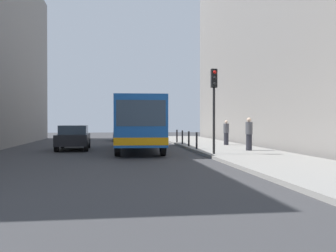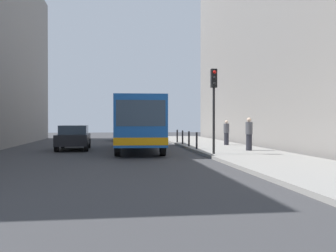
{
  "view_description": "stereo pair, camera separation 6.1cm",
  "coord_description": "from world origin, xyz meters",
  "px_view_note": "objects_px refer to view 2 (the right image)",
  "views": [
    {
      "loc": [
        -1.23,
        -20.82,
        1.71
      ],
      "look_at": [
        1.73,
        0.26,
        1.47
      ],
      "focal_mm": 41.18,
      "sensor_mm": 36.0,
      "label": 1
    },
    {
      "loc": [
        -1.17,
        -20.83,
        1.71
      ],
      "look_at": [
        1.73,
        0.26,
        1.47
      ],
      "focal_mm": 41.18,
      "sensor_mm": 36.0,
      "label": 2
    }
  ],
  "objects_px": {
    "bollard_far": "(183,137)",
    "bus": "(139,121)",
    "traffic_light": "(214,95)",
    "bollard_farthest": "(177,136)",
    "pedestrian_mid_sidewalk": "(226,133)",
    "bollard_mid": "(189,139)",
    "car_beside_bus": "(74,137)",
    "pedestrian_near_signal": "(249,134)",
    "car_behind_bus": "(124,132)",
    "bollard_near": "(197,141)"
  },
  "relations": [
    {
      "from": "bus",
      "to": "traffic_light",
      "type": "bearing_deg",
      "value": 125.42
    },
    {
      "from": "car_beside_bus",
      "to": "traffic_light",
      "type": "height_order",
      "value": "traffic_light"
    },
    {
      "from": "traffic_light",
      "to": "bollard_far",
      "type": "bearing_deg",
      "value": 90.71
    },
    {
      "from": "bollard_farthest",
      "to": "pedestrian_mid_sidewalk",
      "type": "xyz_separation_m",
      "value": [
        2.76,
        -3.54,
        0.34
      ]
    },
    {
      "from": "car_beside_bus",
      "to": "traffic_light",
      "type": "relative_size",
      "value": 1.08
    },
    {
      "from": "car_behind_bus",
      "to": "pedestrian_near_signal",
      "type": "bearing_deg",
      "value": 113.89
    },
    {
      "from": "bollard_mid",
      "to": "car_behind_bus",
      "type": "bearing_deg",
      "value": 109.49
    },
    {
      "from": "bollard_mid",
      "to": "traffic_light",
      "type": "bearing_deg",
      "value": -89.01
    },
    {
      "from": "car_behind_bus",
      "to": "bollard_mid",
      "type": "height_order",
      "value": "car_behind_bus"
    },
    {
      "from": "car_behind_bus",
      "to": "traffic_light",
      "type": "xyz_separation_m",
      "value": [
        3.93,
        -16.6,
        2.22
      ]
    },
    {
      "from": "car_behind_bus",
      "to": "bollard_near",
      "type": "relative_size",
      "value": 4.64
    },
    {
      "from": "bollard_mid",
      "to": "bollard_far",
      "type": "xyz_separation_m",
      "value": [
        0.0,
        2.32,
        0.0
      ]
    },
    {
      "from": "traffic_light",
      "to": "bollard_near",
      "type": "height_order",
      "value": "traffic_light"
    },
    {
      "from": "pedestrian_mid_sidewalk",
      "to": "car_behind_bus",
      "type": "bearing_deg",
      "value": -158.63
    },
    {
      "from": "bollard_near",
      "to": "bollard_farthest",
      "type": "distance_m",
      "value": 6.97
    },
    {
      "from": "car_beside_bus",
      "to": "pedestrian_mid_sidewalk",
      "type": "distance_m",
      "value": 9.93
    },
    {
      "from": "traffic_light",
      "to": "bollard_far",
      "type": "relative_size",
      "value": 4.32
    },
    {
      "from": "car_beside_bus",
      "to": "pedestrian_mid_sidewalk",
      "type": "xyz_separation_m",
      "value": [
        9.88,
        1.06,
        0.18
      ]
    },
    {
      "from": "pedestrian_near_signal",
      "to": "pedestrian_mid_sidewalk",
      "type": "distance_m",
      "value": 4.97
    },
    {
      "from": "car_beside_bus",
      "to": "bollard_far",
      "type": "xyz_separation_m",
      "value": [
        7.11,
        2.28,
        -0.16
      ]
    },
    {
      "from": "traffic_light",
      "to": "bollard_far",
      "type": "distance_m",
      "value": 8.46
    },
    {
      "from": "bus",
      "to": "traffic_light",
      "type": "height_order",
      "value": "traffic_light"
    },
    {
      "from": "bus",
      "to": "bollard_farthest",
      "type": "relative_size",
      "value": 11.71
    },
    {
      "from": "car_beside_bus",
      "to": "bollard_near",
      "type": "relative_size",
      "value": 4.66
    },
    {
      "from": "car_behind_bus",
      "to": "car_beside_bus",
      "type": "bearing_deg",
      "value": 73.41
    },
    {
      "from": "pedestrian_near_signal",
      "to": "pedestrian_mid_sidewalk",
      "type": "xyz_separation_m",
      "value": [
        0.21,
        4.97,
        -0.08
      ]
    },
    {
      "from": "car_behind_bus",
      "to": "bollard_mid",
      "type": "bearing_deg",
      "value": 109.88
    },
    {
      "from": "bollard_farthest",
      "to": "pedestrian_mid_sidewalk",
      "type": "bearing_deg",
      "value": -52.07
    },
    {
      "from": "bus",
      "to": "car_beside_bus",
      "type": "bearing_deg",
      "value": -7.8
    },
    {
      "from": "bollard_near",
      "to": "bollard_far",
      "type": "bearing_deg",
      "value": 90.0
    },
    {
      "from": "bus",
      "to": "bollard_near",
      "type": "xyz_separation_m",
      "value": [
        3.2,
        -1.65,
        -1.1
      ]
    },
    {
      "from": "car_beside_bus",
      "to": "car_behind_bus",
      "type": "bearing_deg",
      "value": -107.98
    },
    {
      "from": "car_beside_bus",
      "to": "bollard_far",
      "type": "relative_size",
      "value": 4.66
    },
    {
      "from": "car_behind_bus",
      "to": "bollard_mid",
      "type": "relative_size",
      "value": 4.64
    },
    {
      "from": "bollard_far",
      "to": "bollard_farthest",
      "type": "xyz_separation_m",
      "value": [
        0.0,
        2.32,
        0.0
      ]
    },
    {
      "from": "pedestrian_near_signal",
      "to": "pedestrian_mid_sidewalk",
      "type": "height_order",
      "value": "pedestrian_near_signal"
    },
    {
      "from": "traffic_light",
      "to": "car_behind_bus",
      "type": "bearing_deg",
      "value": 103.31
    },
    {
      "from": "bollard_near",
      "to": "pedestrian_near_signal",
      "type": "distance_m",
      "value": 3.01
    },
    {
      "from": "bollard_farthest",
      "to": "traffic_light",
      "type": "bearing_deg",
      "value": -89.45
    },
    {
      "from": "car_behind_bus",
      "to": "bollard_farthest",
      "type": "bearing_deg",
      "value": 122.22
    },
    {
      "from": "bollard_farthest",
      "to": "pedestrian_mid_sidewalk",
      "type": "distance_m",
      "value": 4.51
    },
    {
      "from": "bollard_mid",
      "to": "pedestrian_near_signal",
      "type": "bearing_deg",
      "value": -56.54
    },
    {
      "from": "bollard_far",
      "to": "car_behind_bus",
      "type": "bearing_deg",
      "value": 114.27
    },
    {
      "from": "traffic_light",
      "to": "pedestrian_mid_sidewalk",
      "type": "distance_m",
      "value": 7.67
    },
    {
      "from": "bollard_far",
      "to": "pedestrian_mid_sidewalk",
      "type": "bearing_deg",
      "value": -23.85
    },
    {
      "from": "traffic_light",
      "to": "pedestrian_mid_sidewalk",
      "type": "relative_size",
      "value": 2.49
    },
    {
      "from": "car_beside_bus",
      "to": "traffic_light",
      "type": "distance_m",
      "value": 9.54
    },
    {
      "from": "bollard_mid",
      "to": "car_beside_bus",
      "type": "bearing_deg",
      "value": 179.65
    },
    {
      "from": "bus",
      "to": "bollard_mid",
      "type": "relative_size",
      "value": 11.71
    },
    {
      "from": "bollard_far",
      "to": "bus",
      "type": "bearing_deg",
      "value": -136.81
    }
  ]
}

